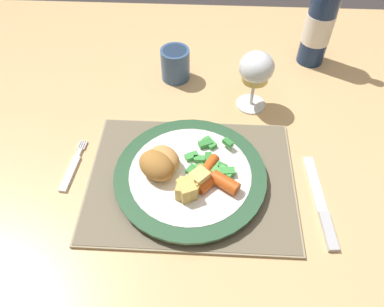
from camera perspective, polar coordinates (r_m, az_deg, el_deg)
ground_plane at (r=1.39m, az=2.48°, el=-18.38°), size 6.00×6.00×0.00m
dining_table at (r=0.81m, az=4.04°, el=-0.75°), size 1.42×1.01×0.74m
placemat at (r=0.67m, az=-0.13°, el=-3.97°), size 0.37×0.28×0.01m
dinner_plate at (r=0.66m, az=-0.28°, el=-3.44°), size 0.27×0.27×0.02m
breaded_croquettes at (r=0.64m, az=-5.17°, el=-1.38°), size 0.09×0.10×0.04m
green_beans_pile at (r=0.66m, az=2.87°, el=-1.11°), size 0.09×0.10×0.02m
glazed_carrots at (r=0.64m, az=3.42°, el=-3.63°), size 0.08×0.08×0.02m
fork at (r=0.72m, az=-17.82°, el=-2.26°), size 0.02×0.12×0.01m
table_knife at (r=0.67m, az=19.20°, el=-7.91°), size 0.03×0.19×0.01m
wine_glass at (r=0.76m, az=9.73°, el=12.38°), size 0.07×0.07×0.13m
bottle at (r=0.92m, az=19.04°, el=18.81°), size 0.06×0.06×0.28m
roast_potatoes at (r=0.62m, az=-0.20°, el=-5.00°), size 0.06×0.06×0.03m
drinking_cup at (r=0.86m, az=-2.56°, el=13.55°), size 0.06×0.06×0.07m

